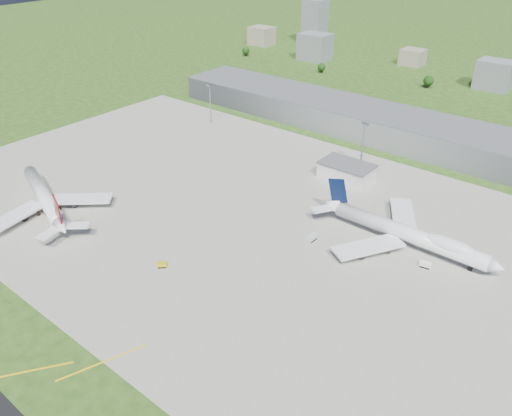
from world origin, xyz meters
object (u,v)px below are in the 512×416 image
Objects in this scene: tug_yellow at (162,265)px; van_white_near at (312,238)px; airliner_red_twin at (45,199)px; fire_truck at (50,213)px; airliner_blue_quad at (408,234)px; van_white_far at (425,265)px.

tug_yellow is 0.83× the size of van_white_near.
airliner_red_twin is at bearing 118.44° from van_white_near.
airliner_blue_quad is at bearing 44.43° from fire_truck.
airliner_blue_quad is 18.28× the size of tug_yellow.
tug_yellow is at bearing -158.92° from airliner_red_twin.
airliner_blue_quad reaches higher than airliner_red_twin.
van_white_far is (44.34, 11.96, -0.13)m from van_white_near.
van_white_far is at bearing -4.89° from tug_yellow.
fire_truck is 163.20m from van_white_far.
airliner_blue_quad is 15.76m from van_white_far.
airliner_red_twin is at bearing -151.23° from airliner_blue_quad.
van_white_near reaches higher than van_white_far.
airliner_red_twin is 0.92× the size of airliner_blue_quad.
airliner_blue_quad is at bearing -55.05° from van_white_near.
airliner_blue_quad is 99.65m from tug_yellow.
fire_truck is at bearing 121.11° from van_white_near.
van_white_far is (147.45, 69.95, -0.79)m from fire_truck.
airliner_red_twin reaches higher than van_white_far.
airliner_blue_quad is at bearing 132.25° from van_white_far.
fire_truck is 2.22× the size of tug_yellow.
fire_truck is 2.03× the size of van_white_far.
tug_yellow is 62.67m from van_white_near.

